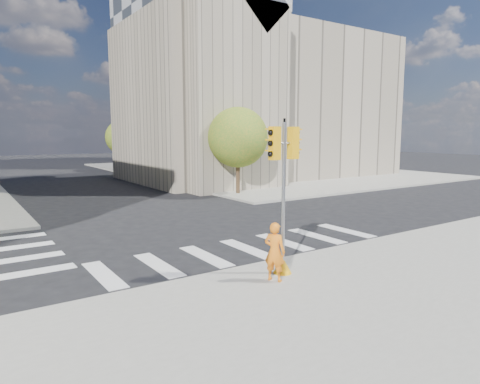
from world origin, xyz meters
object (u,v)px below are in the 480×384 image
lamp_near (215,130)px  lamp_far (147,131)px  traffic_signal (283,209)px  photographer (275,252)px

lamp_near → lamp_far: bearing=90.0°
lamp_far → traffic_signal: size_ratio=1.76×
lamp_near → traffic_signal: size_ratio=1.76×
lamp_near → photographer: bearing=-116.3°
lamp_near → lamp_far: 14.00m
lamp_far → traffic_signal: 34.59m
lamp_far → photographer: 35.23m
lamp_far → photographer: (-9.70, -33.68, -3.57)m
traffic_signal → photographer: bearing=-153.3°
photographer → lamp_near: bearing=-54.6°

